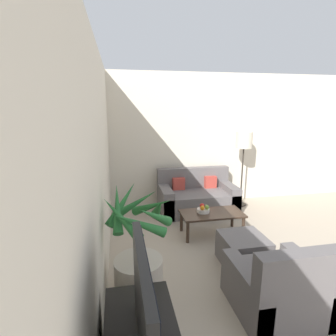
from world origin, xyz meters
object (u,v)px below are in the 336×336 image
object	(u,v)px
potted_palm	(139,262)
sofa_loveseat	(197,197)
television	(144,310)
apple_green	(207,207)
fruit_bowl	(203,211)
coffee_table	(212,215)
orange_fruit	(202,208)
floor_lamp	(244,144)
armchair	(280,288)
apple_red	(202,206)
ottoman	(243,250)

from	to	relation	value
potted_palm	sofa_loveseat	bearing A→B (deg)	59.81
television	apple_green	world-z (taller)	television
sofa_loveseat	television	bearing A→B (deg)	-111.46
potted_palm	fruit_bowl	world-z (taller)	potted_palm
potted_palm	coffee_table	bearing A→B (deg)	44.91
coffee_table	orange_fruit	bearing A→B (deg)	-179.33
television	potted_palm	distance (m)	1.34
floor_lamp	armchair	size ratio (longest dim) A/B	1.77
apple_red	armchair	xyz separation A→B (m)	(0.23, -1.79, -0.20)
coffee_table	apple_red	size ratio (longest dim) A/B	12.46
apple_green	apple_red	bearing A→B (deg)	132.13
sofa_loveseat	ottoman	xyz separation A→B (m)	(0.06, -1.89, -0.08)
sofa_loveseat	floor_lamp	world-z (taller)	floor_lamp
television	armchair	xyz separation A→B (m)	(1.41, 0.80, -0.67)
orange_fruit	ottoman	bearing A→B (deg)	-72.48
coffee_table	television	bearing A→B (deg)	-117.93
television	armchair	size ratio (longest dim) A/B	1.00
apple_red	coffee_table	bearing A→B (deg)	-29.01
television	apple_red	bearing A→B (deg)	65.33
floor_lamp	coffee_table	bearing A→B (deg)	-132.95
potted_palm	armchair	bearing A→B (deg)	-17.96
coffee_table	ottoman	xyz separation A→B (m)	(0.11, -0.87, -0.12)
fruit_bowl	armchair	xyz separation A→B (m)	(0.22, -1.75, -0.14)
television	coffee_table	size ratio (longest dim) A/B	0.88
potted_palm	apple_red	distance (m)	1.76
television	sofa_loveseat	xyz separation A→B (m)	(1.38, 3.52, -0.66)
sofa_loveseat	apple_green	world-z (taller)	sofa_loveseat
ottoman	potted_palm	bearing A→B (deg)	-164.15
apple_green	potted_palm	bearing A→B (deg)	-132.81
potted_palm	sofa_loveseat	distance (m)	2.65
television	fruit_bowl	xyz separation A→B (m)	(1.19, 2.55, -0.54)
floor_lamp	armchair	bearing A→B (deg)	-108.83
fruit_bowl	orange_fruit	bearing A→B (deg)	-121.96
coffee_table	ottoman	world-z (taller)	ottoman
armchair	orange_fruit	bearing A→B (deg)	98.29
coffee_table	armchair	distance (m)	1.71
orange_fruit	fruit_bowl	bearing A→B (deg)	58.04
ottoman	apple_green	bearing A→B (deg)	102.45
sofa_loveseat	coffee_table	bearing A→B (deg)	-93.12
coffee_table	ottoman	size ratio (longest dim) A/B	1.79
potted_palm	coffee_table	world-z (taller)	potted_palm
orange_fruit	coffee_table	bearing A→B (deg)	0.67
sofa_loveseat	ottoman	bearing A→B (deg)	-88.27
potted_palm	fruit_bowl	size ratio (longest dim) A/B	6.29
sofa_loveseat	apple_green	xyz separation A→B (m)	(-0.14, -1.00, 0.19)
television	armchair	bearing A→B (deg)	29.40
orange_fruit	armchair	xyz separation A→B (m)	(0.25, -1.71, -0.20)
television	apple_red	size ratio (longest dim) A/B	10.96
television	sofa_loveseat	bearing A→B (deg)	68.54
sofa_loveseat	coffee_table	size ratio (longest dim) A/B	1.49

